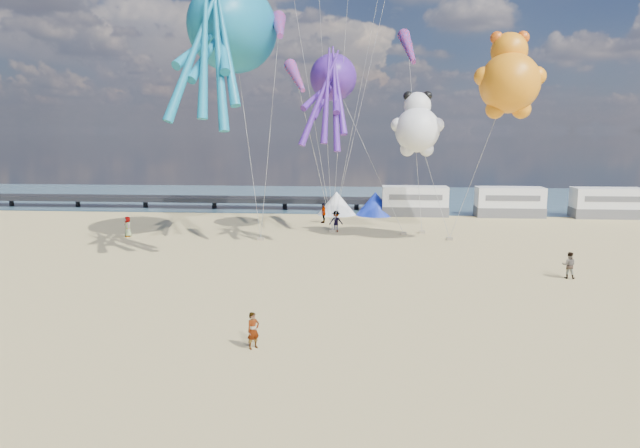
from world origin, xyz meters
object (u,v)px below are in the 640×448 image
at_px(beachgoer_0, 128,227).
at_px(kite_panda, 417,130).
at_px(beachgoer_3, 324,213).
at_px(kite_octopus_purple, 333,78).
at_px(beachgoer_2, 336,221).
at_px(tent_white, 337,203).
at_px(beachgoer_1, 569,265).
at_px(sandbag_b, 403,233).
at_px(motorhome_2, 607,203).
at_px(standing_person, 253,330).
at_px(motorhome_0, 415,201).
at_px(windsock_mid, 408,48).
at_px(kite_teddy_orange, 510,83).
at_px(windsock_right, 296,77).
at_px(motorhome_1, 509,202).
at_px(windsock_left, 279,26).
at_px(kite_octopus_teal, 233,28).
at_px(sandbag_d, 422,232).
at_px(sandbag_a, 261,239).
at_px(tent_blue, 375,203).
at_px(sandbag_c, 449,239).
at_px(sandbag_e, 332,231).

distance_m(beachgoer_0, kite_panda, 24.49).
distance_m(beachgoer_3, kite_octopus_purple, 13.53).
relative_size(beachgoer_0, beachgoer_2, 0.92).
xyz_separation_m(tent_white, beachgoer_1, (14.99, -24.78, -0.41)).
distance_m(beachgoer_3, sandbag_b, 9.17).
relative_size(motorhome_2, standing_person, 4.42).
xyz_separation_m(motorhome_0, windsock_mid, (-1.89, -12.95, 13.38)).
bearing_deg(kite_teddy_orange, windsock_right, -154.60).
relative_size(motorhome_1, windsock_left, 0.98).
xyz_separation_m(beachgoer_3, kite_octopus_teal, (-5.78, -10.71, 14.98)).
relative_size(beachgoer_0, sandbag_d, 3.38).
relative_size(beachgoer_1, sandbag_d, 3.16).
bearing_deg(windsock_right, motorhome_0, 41.62).
distance_m(motorhome_0, standing_person, 38.29).
bearing_deg(kite_octopus_teal, windsock_mid, 15.23).
xyz_separation_m(sandbag_a, kite_octopus_purple, (5.56, 2.76, 12.67)).
bearing_deg(kite_octopus_purple, motorhome_1, 46.94).
bearing_deg(kite_teddy_orange, beachgoer_3, 159.92).
xyz_separation_m(kite_octopus_purple, kite_teddy_orange, (12.64, -4.78, -0.89)).
bearing_deg(tent_white, beachgoer_2, -87.23).
relative_size(standing_person, windsock_mid, 0.22).
xyz_separation_m(motorhome_1, tent_white, (-17.50, 0.00, -0.30)).
relative_size(tent_blue, sandbag_d, 8.00).
bearing_deg(beachgoer_1, kite_octopus_teal, -3.64).
relative_size(sandbag_a, sandbag_d, 1.00).
distance_m(motorhome_2, sandbag_d, 21.87).
distance_m(beachgoer_1, beachgoer_3, 25.04).
distance_m(kite_octopus_purple, windsock_right, 6.88).
bearing_deg(standing_person, kite_octopus_purple, 42.01).
relative_size(motorhome_0, beachgoer_2, 3.60).
height_order(motorhome_1, sandbag_c, motorhome_1).
height_order(motorhome_1, windsock_right, windsock_right).
xyz_separation_m(tent_white, windsock_right, (-1.87, -18.38, 11.05)).
distance_m(motorhome_1, kite_teddy_orange, 20.15).
bearing_deg(kite_panda, sandbag_e, 158.68).
bearing_deg(kite_panda, motorhome_0, 95.63).
relative_size(tent_blue, sandbag_e, 8.00).
xyz_separation_m(sandbag_c, sandbag_e, (-9.51, 2.84, 0.00)).
bearing_deg(sandbag_c, windsock_left, -161.74).
relative_size(kite_panda, windsock_left, 0.86).
bearing_deg(sandbag_a, kite_teddy_orange, -6.36).
xyz_separation_m(sandbag_c, kite_teddy_orange, (3.24, -3.36, 11.79)).
xyz_separation_m(sandbag_c, windsock_left, (-12.85, -4.24, 15.66)).
xyz_separation_m(motorhome_2, beachgoer_1, (-12.01, -24.78, -0.71)).
xyz_separation_m(sandbag_b, windsock_mid, (-0.09, -1.79, 14.77)).
bearing_deg(beachgoer_3, kite_panda, 48.11).
bearing_deg(beachgoer_0, sandbag_e, 64.38).
bearing_deg(beachgoer_3, windsock_right, 3.34).
bearing_deg(beachgoer_0, tent_white, 92.84).
distance_m(standing_person, kite_panda, 25.30).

